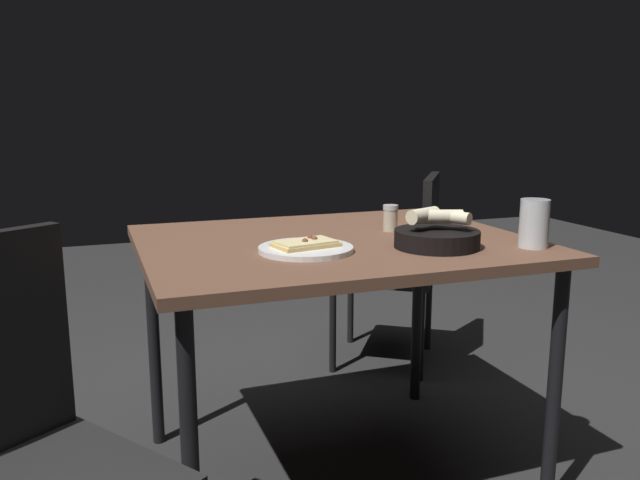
% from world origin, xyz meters
% --- Properties ---
extents(ground, '(8.00, 8.00, 0.00)m').
position_xyz_m(ground, '(0.00, 0.00, 0.00)').
color(ground, '#2A2A2A').
extents(dining_table, '(0.90, 1.12, 0.76)m').
position_xyz_m(dining_table, '(0.00, 0.00, 0.69)').
color(dining_table, brown).
rests_on(dining_table, ground).
extents(pizza_plate, '(0.25, 0.25, 0.04)m').
position_xyz_m(pizza_plate, '(0.13, -0.14, 0.77)').
color(pizza_plate, white).
rests_on(pizza_plate, dining_table).
extents(bread_basket, '(0.23, 0.23, 0.11)m').
position_xyz_m(bread_basket, '(0.21, 0.22, 0.79)').
color(bread_basket, black).
rests_on(bread_basket, dining_table).
extents(beer_glass, '(0.08, 0.08, 0.13)m').
position_xyz_m(beer_glass, '(0.30, 0.47, 0.82)').
color(beer_glass, silver).
rests_on(beer_glass, dining_table).
extents(pepper_shaker, '(0.05, 0.05, 0.08)m').
position_xyz_m(pepper_shaker, '(-0.06, 0.21, 0.79)').
color(pepper_shaker, '#BFB299').
rests_on(pepper_shaker, dining_table).
extents(chair_near, '(0.61, 0.61, 0.86)m').
position_xyz_m(chair_near, '(-0.75, 0.62, 0.49)').
color(chair_near, '#262626').
rests_on(chair_near, ground).
extents(chair_far, '(0.61, 0.61, 0.89)m').
position_xyz_m(chair_far, '(0.48, -0.85, 0.51)').
color(chair_far, black).
rests_on(chair_far, ground).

